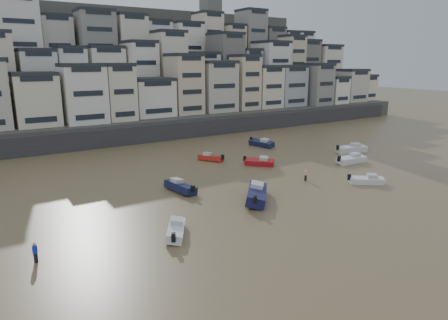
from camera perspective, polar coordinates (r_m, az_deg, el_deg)
harbor_wall at (r=83.76m, az=-8.92°, el=4.01°), size 140.00×3.00×3.50m
hillside at (r=121.52m, az=-14.87°, el=12.12°), size 141.04×66.00×50.00m
boat_e at (r=62.86m, az=5.09°, el=-0.19°), size 4.57×4.82×1.37m
boat_i at (r=76.94m, az=5.38°, el=2.51°), size 2.94×6.03×1.57m
boat_g at (r=75.24m, az=17.77°, el=1.69°), size 6.62×3.38×1.72m
boat_c at (r=47.12m, az=4.69°, el=-4.66°), size 6.47×7.09×1.98m
boat_b at (r=56.70m, az=19.70°, el=-2.57°), size 4.81×4.25×1.33m
boat_f at (r=50.56m, az=-6.26°, el=-3.66°), size 2.65×5.77×1.52m
boat_d at (r=67.34m, az=17.74°, el=0.24°), size 5.86×2.22×1.57m
boat_h at (r=65.80m, az=-1.92°, el=0.46°), size 3.70×4.80×1.27m
boat_j at (r=38.30m, az=-6.90°, el=-9.70°), size 4.02×5.23×1.39m
person_blue at (r=36.67m, az=-25.37°, el=-11.85°), size 0.44×0.44×1.74m
person_pink at (r=55.79m, az=11.60°, el=-2.06°), size 0.44×0.44×1.74m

